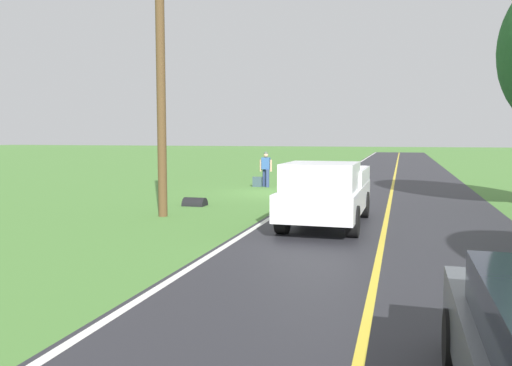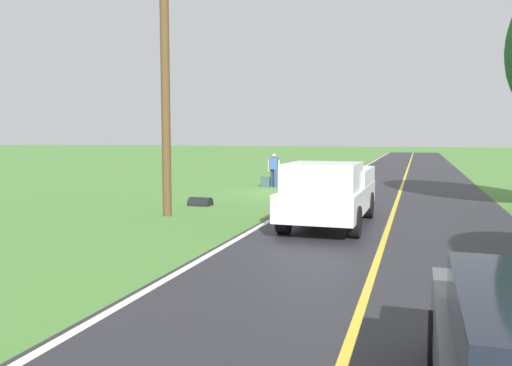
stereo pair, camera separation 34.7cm
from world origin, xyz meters
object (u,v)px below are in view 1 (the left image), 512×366
(pickup_truck_passing, at_px, (326,192))
(utility_pole_roadside, at_px, (161,75))
(hitchhiker_walking, at_px, (266,167))
(suitcase_carried, at_px, (257,182))

(pickup_truck_passing, distance_m, utility_pole_roadside, 6.22)
(hitchhiker_walking, bearing_deg, suitcase_carried, 10.93)
(hitchhiker_walking, xyz_separation_m, suitcase_carried, (0.42, 0.08, -0.73))
(pickup_truck_passing, relative_size, utility_pole_roadside, 0.62)
(suitcase_carried, relative_size, pickup_truck_passing, 0.09)
(hitchhiker_walking, bearing_deg, pickup_truck_passing, 113.04)
(hitchhiker_walking, height_order, utility_pole_roadside, utility_pole_roadside)
(hitchhiker_walking, distance_m, utility_pole_roadside, 10.64)
(hitchhiker_walking, xyz_separation_m, pickup_truck_passing, (-4.44, 10.44, -0.01))
(hitchhiker_walking, bearing_deg, utility_pole_roadside, 85.81)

